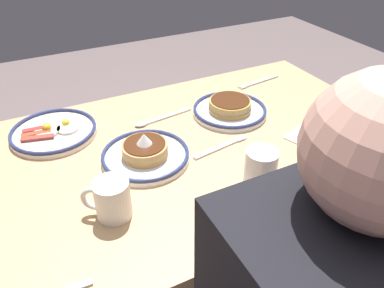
{
  "coord_description": "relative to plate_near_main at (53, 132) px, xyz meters",
  "views": [
    {
      "loc": [
        0.35,
        0.8,
        1.38
      ],
      "look_at": [
        -0.04,
        0.03,
        0.78
      ],
      "focal_mm": 34.97,
      "sensor_mm": 36.0,
      "label": 1
    }
  ],
  "objects": [
    {
      "name": "coffee_mug",
      "position": [
        -0.06,
        0.41,
        0.04
      ],
      "size": [
        0.11,
        0.08,
        0.1
      ],
      "color": "white",
      "rests_on": "dining_table"
    },
    {
      "name": "drinking_glass",
      "position": [
        -0.41,
        0.49,
        0.04
      ],
      "size": [
        0.08,
        0.08,
        0.12
      ],
      "color": "silver",
      "rests_on": "dining_table"
    },
    {
      "name": "plate_center_pancakes",
      "position": [
        -0.55,
        0.13,
        0.01
      ],
      "size": [
        0.24,
        0.24,
        0.05
      ],
      "color": "white",
      "rests_on": "dining_table"
    },
    {
      "name": "plate_near_main",
      "position": [
        0.0,
        0.0,
        0.0
      ],
      "size": [
        0.26,
        0.26,
        0.04
      ],
      "color": "silver",
      "rests_on": "dining_table"
    },
    {
      "name": "fork_far",
      "position": [
        -0.77,
        -0.03,
        -0.01
      ],
      "size": [
        0.2,
        0.04,
        0.01
      ],
      "color": "silver",
      "rests_on": "dining_table"
    },
    {
      "name": "tea_spoon",
      "position": [
        -0.31,
        0.06,
        -0.01
      ],
      "size": [
        0.21,
        0.04,
        0.01
      ],
      "color": "silver",
      "rests_on": "dining_table"
    },
    {
      "name": "paper_napkin",
      "position": [
        -0.71,
        0.37,
        -0.01
      ],
      "size": [
        0.19,
        0.18,
        0.0
      ],
      "primitive_type": "cube",
      "rotation": [
        0.0,
        0.0,
        0.32
      ],
      "color": "white",
      "rests_on": "dining_table"
    },
    {
      "name": "fork_near",
      "position": [
        -0.42,
        0.29,
        -0.01
      ],
      "size": [
        0.19,
        0.05,
        0.01
      ],
      "color": "silver",
      "rests_on": "dining_table"
    },
    {
      "name": "dining_table",
      "position": [
        -0.29,
        0.24,
        -0.12
      ],
      "size": [
        1.42,
        0.8,
        0.75
      ],
      "color": "tan",
      "rests_on": "ground_plane"
    },
    {
      "name": "plate_far_companion",
      "position": [
        -0.21,
        0.24,
        0.01
      ],
      "size": [
        0.24,
        0.24,
        0.08
      ],
      "color": "white",
      "rests_on": "dining_table"
    }
  ]
}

